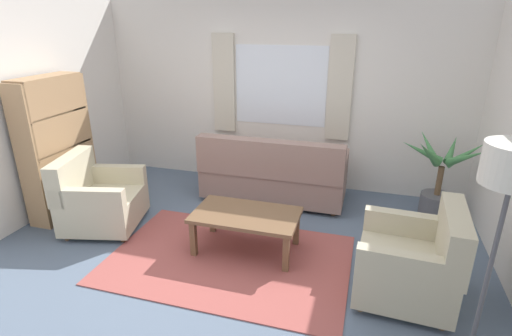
{
  "coord_description": "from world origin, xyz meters",
  "views": [
    {
      "loc": [
        1.26,
        -3.27,
        2.34
      ],
      "look_at": [
        0.09,
        0.7,
        0.77
      ],
      "focal_mm": 27.75,
      "sensor_mm": 36.0,
      "label": 1
    }
  ],
  "objects": [
    {
      "name": "coffee_table",
      "position": [
        0.12,
        0.23,
        0.38
      ],
      "size": [
        1.1,
        0.64,
        0.44
      ],
      "color": "brown",
      "rests_on": "ground_plane"
    },
    {
      "name": "armchair_right",
      "position": [
        1.75,
        -0.08,
        0.35
      ],
      "size": [
        0.87,
        0.89,
        0.88
      ],
      "rotation": [
        0.0,
        0.0,
        -1.63
      ],
      "color": "#BCB293",
      "rests_on": "ground_plane"
    },
    {
      "name": "window_with_curtains",
      "position": [
        0.0,
        2.18,
        1.45
      ],
      "size": [
        1.98,
        0.07,
        1.4
      ],
      "color": "white"
    },
    {
      "name": "standing_lamp",
      "position": [
        2.06,
        -0.87,
        1.43
      ],
      "size": [
        0.35,
        0.35,
        1.69
      ],
      "color": "#4C4C51",
      "rests_on": "ground_plane"
    },
    {
      "name": "potted_plant",
      "position": [
        2.14,
        1.64,
        0.46
      ],
      "size": [
        0.97,
        1.02,
        1.13
      ],
      "color": "#56565B",
      "rests_on": "ground_plane"
    },
    {
      "name": "bookshelf",
      "position": [
        -2.34,
        0.48,
        0.8
      ],
      "size": [
        0.3,
        0.94,
        1.72
      ],
      "rotation": [
        0.0,
        0.0,
        -1.57
      ],
      "color": "#A87F56",
      "rests_on": "ground_plane"
    },
    {
      "name": "couch",
      "position": [
        0.08,
        1.53,
        0.37
      ],
      "size": [
        1.9,
        0.82,
        0.92
      ],
      "rotation": [
        0.0,
        0.0,
        3.14
      ],
      "color": "gray",
      "rests_on": "ground_plane"
    },
    {
      "name": "armchair_left",
      "position": [
        -1.71,
        0.24,
        0.35
      ],
      "size": [
        0.99,
        1.01,
        0.88
      ],
      "rotation": [
        0.0,
        0.0,
        1.81
      ],
      "color": "#BCB293",
      "rests_on": "ground_plane"
    },
    {
      "name": "ground_plane",
      "position": [
        0.0,
        0.0,
        0.0
      ],
      "size": [
        6.24,
        6.24,
        0.0
      ],
      "primitive_type": "plane",
      "color": "slate"
    },
    {
      "name": "wall_back",
      "position": [
        0.0,
        2.26,
        1.3
      ],
      "size": [
        5.32,
        0.12,
        2.6
      ],
      "primitive_type": "cube",
      "color": "silver",
      "rests_on": "ground_plane"
    },
    {
      "name": "area_rug",
      "position": [
        0.0,
        0.0,
        0.01
      ],
      "size": [
        2.44,
        1.61,
        0.01
      ],
      "primitive_type": "cube",
      "color": "#9E4C47",
      "rests_on": "ground_plane"
    }
  ]
}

